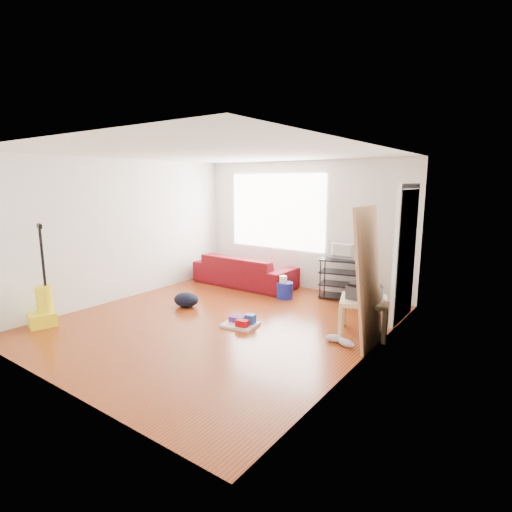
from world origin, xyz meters
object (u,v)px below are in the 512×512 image
Objects in this scene: bucket at (285,298)px; vacuum at (43,307)px; sofa at (245,285)px; tv_stand at (340,278)px; side_table at (364,305)px; backpack at (187,307)px; cleaning_tray at (242,322)px.

vacuum is at bearing -123.27° from bucket.
tv_stand is (1.98, 0.27, 0.37)m from sofa.
vacuum is at bearing -139.92° from tv_stand.
bucket is (-0.81, -0.60, -0.37)m from tv_stand.
bucket is (-1.80, 0.86, -0.43)m from side_table.
bucket is at bearing -156.15° from tv_stand.
sofa is at bearing 164.35° from bucket.
side_table is 2.98m from backpack.
backpack is at bearing 77.51° from vacuum.
sofa reaches higher than cleaning_tray.
cleaning_tray is (-1.56, -0.74, -0.37)m from side_table.
vacuum reaches higher than cleaning_tray.
sofa is 1.74m from backpack.
bucket is 0.20× the size of vacuum.
cleaning_tray is 0.36× the size of vacuum.
backpack is at bearing 92.33° from sofa.
vacuum reaches higher than side_table.
backpack is at bearing -169.20° from side_table.
sofa is 4.85× the size of backpack.
side_table is (0.99, -1.45, 0.06)m from tv_stand.
vacuum is (-2.15, -3.28, 0.28)m from bucket.
sofa is 2.70× the size of tv_stand.
backpack is at bearing -146.17° from tv_stand.
side_table reaches higher than bucket.
backpack is (-1.91, -2.01, -0.37)m from tv_stand.
sofa reaches higher than backpack.
sofa is at bearing 158.27° from side_table.
sofa is at bearing 175.22° from tv_stand.
side_table reaches higher than cleaning_tray.
side_table is 1.77m from cleaning_tray.
sofa is 2.04m from tv_stand.
tv_stand is at bearing 124.14° from side_table.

